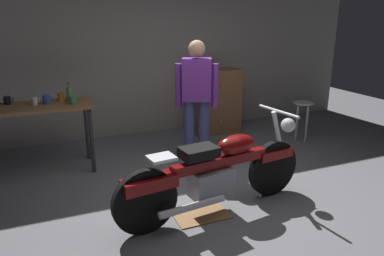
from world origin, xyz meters
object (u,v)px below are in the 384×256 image
(shop_stool, at_px, (303,111))
(wooden_dresser, at_px, (216,101))
(motorcycle, at_px, (217,171))
(bottle, at_px, (70,94))
(mug_blue_enamel, at_px, (46,99))
(mug_green_speckled, at_px, (73,100))
(mug_orange_travel, at_px, (61,97))
(person_standing, at_px, (197,97))
(mug_white_ceramic, at_px, (35,101))
(mug_black_matte, at_px, (7,100))

(shop_stool, height_order, wooden_dresser, wooden_dresser)
(motorcycle, xyz_separation_m, bottle, (-1.24, 1.82, 0.55))
(mug_blue_enamel, height_order, mug_green_speckled, mug_blue_enamel)
(mug_orange_travel, bearing_deg, bottle, -37.84)
(mug_blue_enamel, distance_m, mug_green_speckled, 0.34)
(wooden_dresser, relative_size, mug_green_speckled, 9.19)
(wooden_dresser, xyz_separation_m, mug_orange_travel, (-2.53, -0.58, 0.40))
(person_standing, height_order, mug_orange_travel, person_standing)
(motorcycle, relative_size, mug_white_ceramic, 21.20)
(mug_orange_travel, xyz_separation_m, bottle, (0.10, -0.08, 0.04))
(shop_stool, distance_m, wooden_dresser, 1.46)
(person_standing, relative_size, mug_blue_enamel, 13.67)
(mug_black_matte, xyz_separation_m, bottle, (0.74, -0.13, 0.05))
(shop_stool, height_order, mug_green_speckled, mug_green_speckled)
(wooden_dresser, relative_size, mug_orange_travel, 9.40)
(motorcycle, bearing_deg, shop_stool, 26.13)
(motorcycle, xyz_separation_m, mug_blue_enamel, (-1.52, 1.79, 0.51))
(shop_stool, distance_m, mug_orange_travel, 3.67)
(person_standing, bearing_deg, wooden_dresser, -101.88)
(wooden_dresser, bearing_deg, mug_orange_travel, -167.07)
(shop_stool, relative_size, mug_blue_enamel, 5.24)
(mug_blue_enamel, bearing_deg, person_standing, -14.42)
(mug_green_speckled, relative_size, mug_orange_travel, 1.02)
(person_standing, distance_m, bottle, 1.65)
(person_standing, xyz_separation_m, bottle, (-1.57, 0.50, 0.07))
(mug_black_matte, xyz_separation_m, mug_white_ceramic, (0.31, -0.16, -0.00))
(shop_stool, relative_size, mug_orange_travel, 5.47)
(person_standing, xyz_separation_m, mug_orange_travel, (-1.67, 0.58, 0.03))
(motorcycle, height_order, mug_white_ceramic, motorcycle)
(mug_white_ceramic, xyz_separation_m, bottle, (0.42, 0.03, 0.05))
(shop_stool, height_order, mug_white_ceramic, mug_white_ceramic)
(mug_blue_enamel, xyz_separation_m, mug_green_speckled, (0.31, -0.14, -0.01))
(motorcycle, distance_m, mug_orange_travel, 2.38)
(shop_stool, relative_size, bottle, 2.66)
(mug_green_speckled, bearing_deg, motorcycle, -53.73)
(mug_orange_travel, bearing_deg, mug_blue_enamel, -149.70)
(bottle, bearing_deg, shop_stool, -4.98)
(motorcycle, height_order, mug_green_speckled, mug_green_speckled)
(shop_stool, distance_m, mug_black_matte, 4.30)
(motorcycle, relative_size, person_standing, 1.31)
(person_standing, xyz_separation_m, shop_stool, (1.95, 0.20, -0.43))
(shop_stool, bearing_deg, mug_white_ceramic, 175.92)
(mug_white_ceramic, bearing_deg, person_standing, -13.47)
(motorcycle, distance_m, wooden_dresser, 2.76)
(wooden_dresser, bearing_deg, motorcycle, -115.70)
(motorcycle, bearing_deg, wooden_dresser, 56.93)
(motorcycle, distance_m, mug_white_ceramic, 2.49)
(mug_white_ceramic, bearing_deg, mug_black_matte, 153.29)
(shop_stool, distance_m, mug_green_speckled, 3.53)
(mug_white_ceramic, height_order, bottle, bottle)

